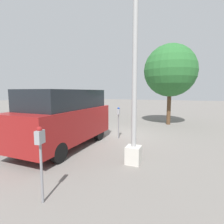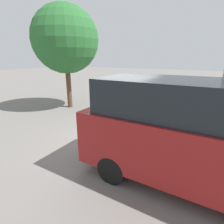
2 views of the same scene
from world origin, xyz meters
name	(u,v)px [view 1 (image 1 of 2)]	position (x,y,z in m)	size (l,w,h in m)	color
ground_plane	(115,135)	(0.00, 0.00, 0.00)	(80.00, 80.00, 0.00)	slate
parking_meter_near	(119,116)	(0.49, 0.38, 1.10)	(0.22, 0.15, 1.50)	gray
parking_meter_far	(40,147)	(5.64, 0.65, 1.15)	(0.22, 0.15, 1.56)	gray
lamp_post	(134,115)	(3.08, 1.82, 1.54)	(0.44, 0.44, 5.11)	beige
parked_van	(65,117)	(2.46, -1.20, 1.22)	(4.54, 1.89, 2.30)	maroon
car_distant	(80,105)	(-8.14, -7.22, 0.80)	(3.87, 1.86, 1.50)	#2D478C
street_tree	(170,71)	(-4.19, 2.28, 3.59)	(3.43, 3.43, 5.32)	#513823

